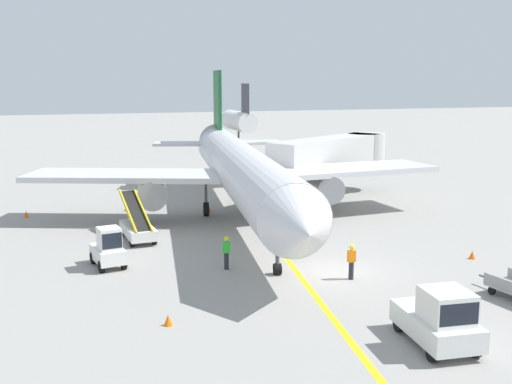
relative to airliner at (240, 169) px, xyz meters
name	(u,v)px	position (x,y,z in m)	size (l,w,h in m)	color
ground_plane	(334,272)	(1.01, -12.47, -3.42)	(300.00, 300.00, 0.00)	gray
taxi_line_yellow	(278,248)	(-0.08, -7.47, -3.41)	(0.30, 80.00, 0.01)	yellow
airliner	(240,169)	(0.00, 0.00, 0.00)	(28.30, 35.29, 10.10)	silver
jet_bridge	(337,153)	(9.66, 5.21, 0.12)	(12.33, 8.67, 4.85)	beige
pushback_tug	(439,319)	(0.86, -21.21, -2.42)	(2.25, 3.77, 2.20)	silver
baggage_tug_near_wing	(108,249)	(-9.40, -8.12, -2.49)	(1.70, 2.59, 2.10)	silver
belt_loader_forward_hold	(137,227)	(-7.32, -3.15, -2.64)	(1.79, 5.09, 2.59)	silver
ground_crew_marshaller	(351,261)	(1.30, -13.66, -2.51)	(0.36, 0.24, 1.70)	#26262D
ground_crew_wing_walker	(226,251)	(-3.88, -10.32, -2.51)	(0.36, 0.24, 1.70)	#26262D
safety_cone_nose_left	(26,214)	(-13.82, 5.19, -3.20)	(0.36, 0.36, 0.44)	orange
safety_cone_nose_right	(209,209)	(-1.48, 3.01, -3.20)	(0.36, 0.36, 0.44)	orange
safety_cone_wingtip_left	(168,320)	(-7.89, -16.39, -3.20)	(0.36, 0.36, 0.44)	orange
safety_cone_wingtip_right	(127,208)	(-7.03, 5.05, -3.20)	(0.36, 0.36, 0.44)	orange
safety_cone_tail_area	(472,255)	(8.90, -12.69, -3.20)	(0.36, 0.36, 0.44)	orange
distant_aircraft_mid_left	(239,120)	(15.22, 51.00, -0.20)	(3.00, 10.10, 8.80)	silver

